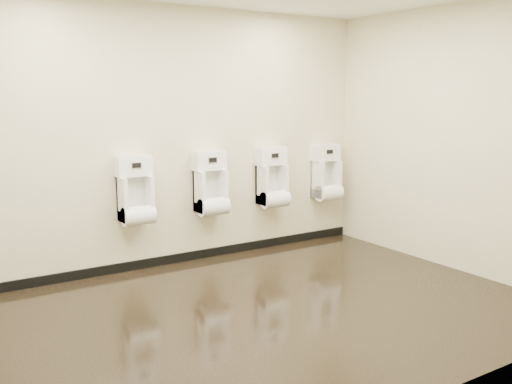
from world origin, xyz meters
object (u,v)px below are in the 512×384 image
Objects in this scene: urinal_0 at (136,196)px; urinal_3 at (327,176)px; urinal_1 at (211,188)px; urinal_2 at (272,182)px.

urinal_3 is at bearing 0.00° from urinal_0.
urinal_0 and urinal_3 have the same top height.
urinal_0 is 0.88m from urinal_1.
urinal_1 is at bearing 180.00° from urinal_2.
urinal_3 is (1.67, 0.00, 0.00)m from urinal_1.
urinal_0 is at bearing 180.00° from urinal_2.
urinal_2 and urinal_3 have the same top height.
urinal_3 is at bearing 0.00° from urinal_2.
urinal_1 is 0.83m from urinal_2.
urinal_0 is 1.00× the size of urinal_2.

